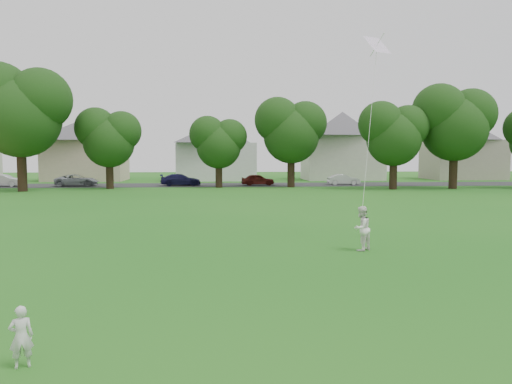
{
  "coord_description": "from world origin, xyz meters",
  "views": [
    {
      "loc": [
        0.24,
        -10.87,
        3.29
      ],
      "look_at": [
        1.21,
        2.0,
        2.3
      ],
      "focal_mm": 35.0,
      "sensor_mm": 36.0,
      "label": 1
    }
  ],
  "objects": [
    {
      "name": "ground",
      "position": [
        0.0,
        0.0,
        0.0
      ],
      "size": [
        160.0,
        160.0,
        0.0
      ],
      "primitive_type": "plane",
      "color": "#175C15",
      "rests_on": "ground"
    },
    {
      "name": "street",
      "position": [
        0.0,
        42.0,
        0.01
      ],
      "size": [
        90.0,
        7.0,
        0.01
      ],
      "primitive_type": "cube",
      "color": "#2D2D30",
      "rests_on": "ground"
    },
    {
      "name": "toddler",
      "position": [
        -2.8,
        -3.17,
        0.49
      ],
      "size": [
        0.42,
        0.35,
        0.98
      ],
      "primitive_type": "imported",
      "rotation": [
        0.0,
        0.0,
        3.52
      ],
      "color": "silver",
      "rests_on": "ground"
    },
    {
      "name": "older_boy",
      "position": [
        5.07,
        5.59,
        0.76
      ],
      "size": [
        0.94,
        0.92,
        1.52
      ],
      "primitive_type": "imported",
      "rotation": [
        0.0,
        0.0,
        3.83
      ],
      "color": "white",
      "rests_on": "ground"
    },
    {
      "name": "kite",
      "position": [
        5.62,
        6.62,
        4.22
      ],
      "size": [
        1.18,
        1.56,
        6.81
      ],
      "color": "white",
      "rests_on": "ground"
    },
    {
      "name": "tree_row",
      "position": [
        2.16,
        35.65,
        6.12
      ],
      "size": [
        82.0,
        10.06,
        11.49
      ],
      "color": "black",
      "rests_on": "ground"
    },
    {
      "name": "parked_cars",
      "position": [
        -9.73,
        41.0,
        0.6
      ],
      "size": [
        48.11,
        2.37,
        1.21
      ],
      "color": "black",
      "rests_on": "ground"
    },
    {
      "name": "house_row",
      "position": [
        0.3,
        52.0,
        4.92
      ],
      "size": [
        77.2,
        13.89,
        10.16
      ],
      "color": "beige",
      "rests_on": "ground"
    }
  ]
}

